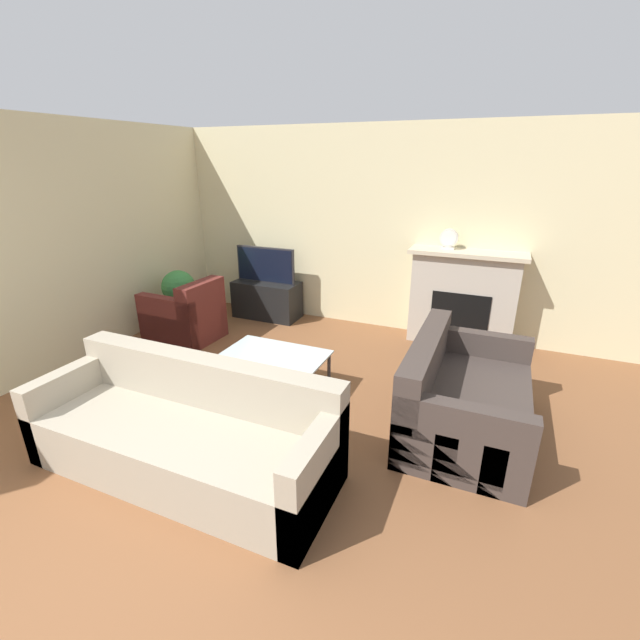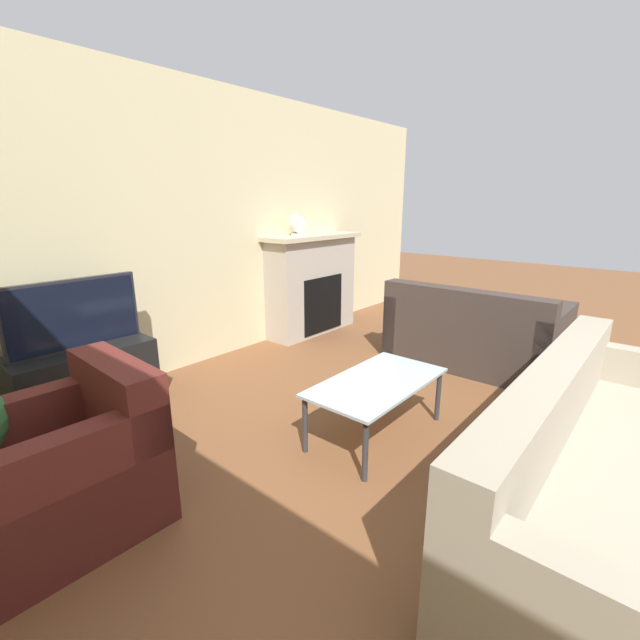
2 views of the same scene
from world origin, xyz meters
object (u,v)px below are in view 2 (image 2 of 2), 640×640
(tv, at_px, (74,315))
(couch_loveseat, at_px, (473,336))
(couch_sectional, at_px, (603,479))
(mantel_clock, at_px, (298,224))
(armchair_by_window, at_px, (67,474))
(coffee_table, at_px, (377,386))

(tv, relative_size, couch_loveseat, 0.58)
(couch_sectional, bearing_deg, mantel_clock, 67.33)
(couch_sectional, distance_m, couch_loveseat, 2.33)
(tv, relative_size, couch_sectional, 0.39)
(armchair_by_window, distance_m, coffee_table, 1.87)
(tv, distance_m, couch_sectional, 3.45)
(tv, xyz_separation_m, armchair_by_window, (-0.55, -1.17, -0.51))
(tv, bearing_deg, couch_loveseat, -31.32)
(armchair_by_window, bearing_deg, couch_sectional, 41.33)
(couch_sectional, height_order, couch_loveseat, same)
(tv, bearing_deg, armchair_by_window, -115.06)
(couch_sectional, relative_size, coffee_table, 2.26)
(armchair_by_window, bearing_deg, mantel_clock, 114.54)
(mantel_clock, bearing_deg, tv, -177.05)
(tv, bearing_deg, couch_sectional, -70.42)
(couch_loveseat, relative_size, coffee_table, 1.53)
(couch_sectional, bearing_deg, couch_loveseat, 36.20)
(armchair_by_window, bearing_deg, tv, 156.57)
(tv, bearing_deg, mantel_clock, 2.95)
(couch_sectional, distance_m, coffee_table, 1.35)
(coffee_table, bearing_deg, couch_loveseat, 0.82)
(tv, xyz_separation_m, mantel_clock, (2.54, 0.13, 0.54))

